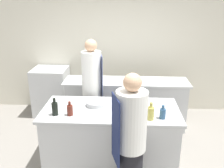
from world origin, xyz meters
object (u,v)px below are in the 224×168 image
Objects in this scene: oven_range at (51,91)px; bottle_cooking_oil at (151,113)px; chef_at_stove at (92,92)px; bottle_olive_oil at (137,113)px; bottle_vinegar at (70,110)px; chef_at_prep_near at (130,143)px; bottle_sauce at (163,113)px; stockpot at (92,76)px; bowl_mixing_large at (123,114)px; bowl_prep_small at (95,104)px; bottle_wine at (55,108)px.

oven_range is 4.22× the size of bottle_cooking_oil.
bottle_olive_oil is at bearing 26.37° from chef_at_stove.
chef_at_stove is at bearing 78.76° from bottle_vinegar.
chef_at_prep_near reaches higher than bottle_olive_oil.
chef_at_stove reaches higher than bottle_sauce.
bottle_olive_oil is at bearing -4.43° from bottle_vinegar.
stockpot is at bearing 3.81° from chef_at_prep_near.
chef_at_stove is 7.61× the size of bottle_cooking_oil.
stockpot is at bearing 123.34° from bottle_cooking_oil.
chef_at_stove is 1.06m from bowl_mixing_large.
bowl_mixing_large is at bearing -51.83° from oven_range.
oven_range is 2.22m from bottle_vinegar.
bowl_prep_small is at bearing -79.79° from stockpot.
bottle_olive_oil is 0.33m from bottle_sauce.
bowl_mixing_large is (-0.19, 0.06, -0.04)m from bottle_olive_oil.
chef_at_stove is at bearing 132.04° from bottle_cooking_oil.
chef_at_prep_near is at bearing -31.30° from bottle_vinegar.
bowl_prep_small is 1.06× the size of stockpot.
chef_at_stove reaches higher than stockpot.
chef_at_stove is at bearing 125.99° from bottle_olive_oil.
bottle_cooking_oil is (1.06, -0.07, 0.02)m from bottle_vinegar.
chef_at_stove is 1.21m from bottle_olive_oil.
bottle_olive_oil is 0.89× the size of stockpot.
bottle_wine reaches higher than bowl_mixing_large.
bowl_mixing_large is (0.90, -0.01, -0.05)m from bottle_wine.
stockpot is (-0.95, 1.44, 0.03)m from bottle_cooking_oil.
stockpot is (-1.11, 1.40, 0.05)m from bottle_sauce.
bottle_vinegar is at bearing 42.22° from chef_at_prep_near.
chef_at_prep_near is 0.93× the size of chef_at_stove.
bottle_sauce is 0.52m from bowl_mixing_large.
bottle_cooking_oil is (0.26, 0.42, 0.19)m from chef_at_prep_near.
bottle_vinegar is (-0.80, 0.49, 0.17)m from chef_at_prep_near.
chef_at_prep_near is 6.44× the size of bowl_prep_small.
bottle_vinegar is at bearing 178.67° from bottle_sauce.
bowl_mixing_large is at bearing 20.01° from chef_at_stove.
oven_range is at bearing 128.17° from bowl_mixing_large.
chef_at_prep_near is 0.96m from bowl_prep_small.
stockpot reaches higher than bottle_sauce.
bottle_cooking_oil reaches higher than bottle_sauce.
bottle_wine reaches higher than bottle_sauce.
bottle_wine is (-0.20, -0.00, 0.02)m from bottle_vinegar.
chef_at_prep_near is (1.66, -2.46, 0.34)m from oven_range.
bottle_cooking_oil is 0.97× the size of stockpot.
stockpot is at bearing 100.21° from bowl_prep_small.
oven_range is at bearing 113.49° from bottle_vinegar.
bottle_cooking_oil is (1.26, -0.07, -0.00)m from bottle_wine.
bottle_vinegar is 0.81× the size of bottle_wine.
stockpot is at bearing 118.33° from bottle_olive_oil.
bottle_cooking_oil is (1.92, -2.05, 0.53)m from oven_range.
oven_range is at bearing 133.19° from bottle_cooking_oil.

